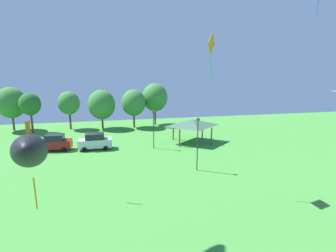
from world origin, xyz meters
name	(u,v)px	position (x,y,z in m)	size (l,w,h in m)	color
kite_flying_1	(211,46)	(3.46, 23.56, 12.97)	(1.22, 1.48, 3.80)	orange
kite_flying_5	(329,96)	(18.36, 26.17, 8.15)	(2.04, 1.83, 0.07)	orange
kite_flying_6	(30,151)	(-7.61, 10.54, 8.47)	(2.16, 4.90, 3.21)	black
parked_car_leftmost	(55,143)	(-12.87, 39.30, 1.12)	(4.43, 2.17, 2.27)	maroon
parked_car_second_from_left	(95,141)	(-7.47, 38.68, 1.14)	(4.57, 2.01, 2.30)	silver
park_pavilion	(192,123)	(6.90, 39.34, 3.08)	(6.35, 5.17, 3.60)	brown
light_post_0	(198,141)	(4.01, 28.12, 3.35)	(0.36, 0.20, 5.90)	#2D2D33
light_post_1	(154,127)	(0.65, 37.41, 3.07)	(0.36, 0.20, 5.36)	#2D2D33
treeline_tree_0	(11,103)	(-22.71, 53.91, 5.14)	(5.13, 5.13, 7.97)	brown
treeline_tree_1	(30,104)	(-18.82, 51.16, 5.11)	(3.58, 3.58, 7.11)	brown
treeline_tree_2	(69,103)	(-12.67, 52.92, 4.92)	(3.92, 3.92, 7.10)	brown
treeline_tree_3	(102,105)	(-6.78, 52.08, 4.59)	(5.02, 5.02, 7.36)	brown
treeline_tree_4	(134,103)	(-0.83, 51.87, 4.81)	(4.58, 4.58, 7.34)	brown
treeline_tree_5	(155,97)	(3.60, 53.63, 5.55)	(5.08, 5.08, 8.36)	brown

